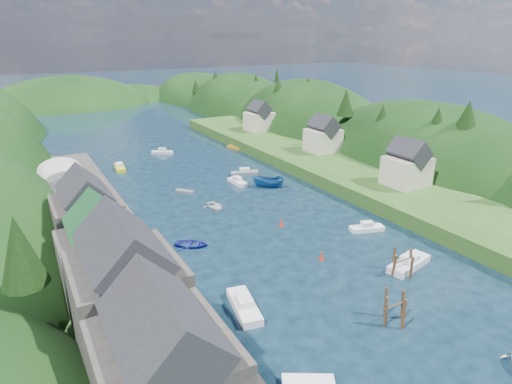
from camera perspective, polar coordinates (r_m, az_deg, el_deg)
ground at (r=87.49m, az=-7.19°, el=1.83°), size 600.00×600.00×0.00m
hillside_right at (r=132.09m, az=6.82°, el=4.75°), size 36.00×245.56×48.00m
far_hills at (r=207.12m, az=-20.45°, el=8.26°), size 103.00×68.00×44.00m
hill_trees at (r=97.89m, az=-9.90°, el=10.43°), size 92.45×147.91×12.90m
quay_left at (r=54.27m, az=-18.35°, el=-9.86°), size 12.00×110.00×2.00m
terrace_left_grass at (r=53.63m, az=-25.80°, el=-11.02°), size 12.00×110.00×2.50m
quayside_buildings at (r=39.31m, az=-17.85°, el=-11.69°), size 8.00×35.84×12.90m
boat_sheds at (r=69.71m, az=-23.70°, el=0.02°), size 7.00×21.00×7.50m
terrace_right at (r=91.40m, az=9.91°, el=3.27°), size 16.00×120.00×2.40m
right_bank_cottages at (r=98.33m, az=8.35°, el=7.34°), size 9.00×59.24×8.41m
piling_cluster_near at (r=46.48m, az=17.96°, el=-14.78°), size 2.86×2.70×3.82m
piling_cluster_far at (r=55.33m, az=18.90°, el=-9.14°), size 3.29×3.07×3.45m
channel_buoy_near at (r=56.24m, az=8.73°, el=-8.49°), size 0.70×0.70×1.10m
channel_buoy_far at (r=65.09m, az=3.42°, el=-4.16°), size 0.70×0.70×1.10m
moored_boats at (r=62.28m, az=1.37°, el=-5.09°), size 37.99×89.48×2.38m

